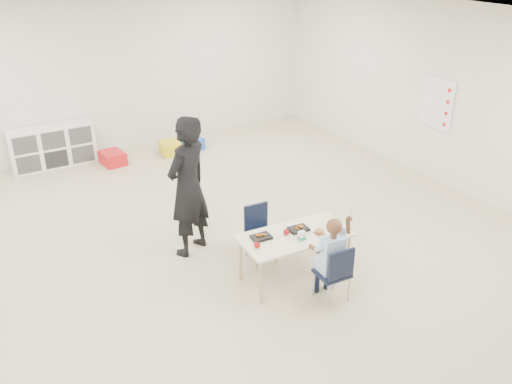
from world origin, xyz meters
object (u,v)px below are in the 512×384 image
table (295,256)px  cubby_shelf (52,146)px  adult (188,187)px  chair_near (332,272)px  child (333,256)px

table → cubby_shelf: (-1.62, 4.94, 0.06)m
table → adult: 1.53m
chair_near → adult: size_ratio=0.39×
table → cubby_shelf: 5.20m
chair_near → child: 0.20m
table → adult: bearing=127.1°
child → adult: size_ratio=0.62×
child → adult: bearing=121.0°
child → cubby_shelf: (-1.73, 5.49, -0.20)m
child → adult: adult is taller
chair_near → cubby_shelf: bearing=111.3°
cubby_shelf → adult: (0.85, -3.77, 0.54)m
cubby_shelf → adult: adult is taller
cubby_shelf → adult: bearing=-77.4°
table → child: bearing=-74.4°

